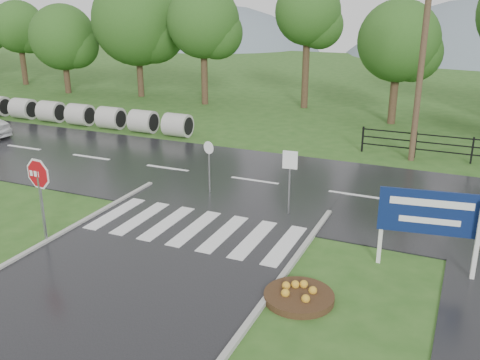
% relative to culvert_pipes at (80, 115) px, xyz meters
% --- Properties ---
extents(ground, '(120.00, 120.00, 0.00)m').
position_rel_culvert_pipes_xyz_m(ground, '(12.68, -15.00, -0.60)').
color(ground, '#2C551C').
rests_on(ground, ground).
extents(main_road, '(90.00, 8.00, 0.04)m').
position_rel_culvert_pipes_xyz_m(main_road, '(12.68, -5.00, -0.60)').
color(main_road, black).
rests_on(main_road, ground).
extents(crosswalk, '(6.50, 2.80, 0.02)m').
position_rel_culvert_pipes_xyz_m(crosswalk, '(12.68, -10.00, -0.54)').
color(crosswalk, silver).
rests_on(crosswalk, ground).
extents(fence_west, '(9.58, 0.08, 1.20)m').
position_rel_culvert_pipes_xyz_m(fence_west, '(20.43, 1.00, 0.12)').
color(fence_west, black).
rests_on(fence_west, ground).
extents(hills, '(102.00, 48.00, 48.00)m').
position_rel_culvert_pipes_xyz_m(hills, '(16.17, 50.00, -16.14)').
color(hills, slate).
rests_on(hills, ground).
extents(treeline, '(83.20, 5.20, 10.00)m').
position_rel_culvert_pipes_xyz_m(treeline, '(13.68, 9.00, -0.60)').
color(treeline, '#224C17').
rests_on(treeline, ground).
extents(culvert_pipes, '(13.90, 1.20, 1.20)m').
position_rel_culvert_pipes_xyz_m(culvert_pipes, '(0.00, 0.00, 0.00)').
color(culvert_pipes, '#9E9B93').
rests_on(culvert_pipes, ground).
extents(stop_sign, '(1.23, 0.17, 2.77)m').
position_rel_culvert_pipes_xyz_m(stop_sign, '(9.05, -12.57, 1.32)').
color(stop_sign, '#939399').
rests_on(stop_sign, ground).
extents(estate_billboard, '(2.59, 0.45, 2.28)m').
position_rel_culvert_pipes_xyz_m(estate_billboard, '(19.55, -9.86, 0.97)').
color(estate_billboard, silver).
rests_on(estate_billboard, ground).
extents(flower_bed, '(1.71, 1.71, 0.34)m').
position_rel_culvert_pipes_xyz_m(flower_bed, '(16.93, -12.59, -0.47)').
color(flower_bed, '#332111').
rests_on(flower_bed, ground).
extents(reg_sign_small, '(0.50, 0.07, 2.23)m').
position_rel_culvert_pipes_xyz_m(reg_sign_small, '(14.99, -7.66, 0.97)').
color(reg_sign_small, '#939399').
rests_on(reg_sign_small, ground).
extents(reg_sign_round, '(0.45, 0.15, 2.01)m').
position_rel_culvert_pipes_xyz_m(reg_sign_round, '(11.64, -6.91, 0.69)').
color(reg_sign_round, '#939399').
rests_on(reg_sign_round, ground).
extents(utility_pole_east, '(1.40, 0.38, 7.95)m').
position_rel_culvert_pipes_xyz_m(utility_pole_east, '(17.98, 0.50, 3.44)').
color(utility_pole_east, '#473523').
rests_on(utility_pole_east, ground).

